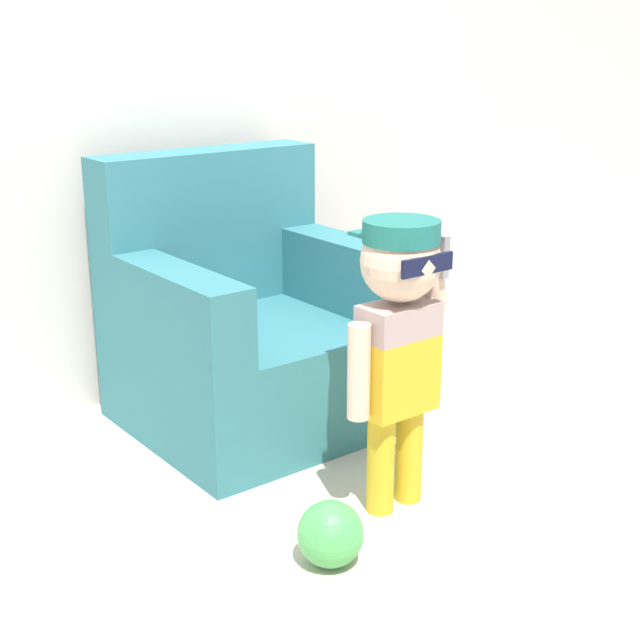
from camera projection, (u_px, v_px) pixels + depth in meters
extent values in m
plane|color=beige|center=(293.00, 430.00, 3.42)|extent=(10.00, 10.00, 0.00)
cube|color=silver|center=(185.00, 73.00, 3.55)|extent=(10.00, 0.05, 2.60)
cube|color=teal|center=(258.00, 372.00, 3.43)|extent=(0.92, 0.88, 0.41)
cube|color=teal|center=(207.00, 227.00, 3.53)|extent=(0.92, 0.20, 0.61)
cube|color=teal|center=(181.00, 310.00, 3.03)|extent=(0.17, 0.68, 0.28)
cube|color=teal|center=(351.00, 275.00, 3.47)|extent=(0.17, 0.68, 0.28)
cylinder|color=gold|center=(381.00, 463.00, 2.79)|extent=(0.09, 0.09, 0.33)
cylinder|color=gold|center=(409.00, 453.00, 2.86)|extent=(0.09, 0.09, 0.33)
cube|color=gold|center=(397.00, 374.00, 2.74)|extent=(0.24, 0.14, 0.24)
cube|color=#B29993|center=(399.00, 320.00, 2.68)|extent=(0.24, 0.14, 0.10)
sphere|color=beige|center=(401.00, 261.00, 2.63)|extent=(0.24, 0.24, 0.24)
cylinder|color=#1E7066|center=(401.00, 231.00, 2.60)|extent=(0.23, 0.23, 0.07)
cube|color=#1E7066|center=(377.00, 233.00, 2.69)|extent=(0.14, 0.11, 0.01)
cube|color=#0F1433|center=(427.00, 265.00, 2.54)|extent=(0.19, 0.01, 0.05)
cylinder|color=beige|center=(359.00, 372.00, 2.63)|extent=(0.07, 0.07, 0.30)
cylinder|color=beige|center=(434.00, 281.00, 2.74)|extent=(0.10, 0.07, 0.18)
cube|color=gray|center=(439.00, 256.00, 2.70)|extent=(0.02, 0.07, 0.13)
cylinder|color=#333333|center=(384.00, 362.00, 4.09)|extent=(0.23, 0.23, 0.02)
cylinder|color=#333333|center=(385.00, 323.00, 4.03)|extent=(0.06, 0.06, 0.40)
cylinder|color=#333333|center=(386.00, 278.00, 3.97)|extent=(0.36, 0.36, 0.02)
sphere|color=#4CB256|center=(330.00, 534.00, 2.52)|extent=(0.19, 0.19, 0.19)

